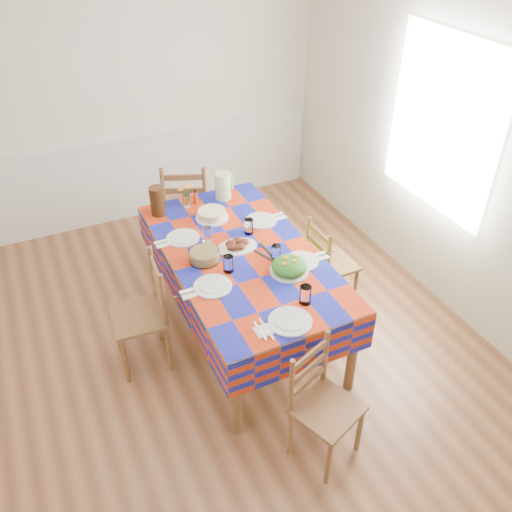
{
  "coord_description": "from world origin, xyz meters",
  "views": [
    {
      "loc": [
        -0.82,
        -2.75,
        3.17
      ],
      "look_at": [
        0.56,
        0.19,
        0.81
      ],
      "focal_mm": 38.0,
      "sensor_mm": 36.0,
      "label": 1
    }
  ],
  "objects_px": {
    "green_pitcher": "(223,186)",
    "tea_pitcher": "(157,201)",
    "chair_right": "(329,264)",
    "dining_table": "(242,262)",
    "chair_left": "(144,315)",
    "chair_far": "(187,209)",
    "chair_near": "(322,406)",
    "meat_platter": "(237,245)"
  },
  "relations": [
    {
      "from": "dining_table",
      "to": "green_pitcher",
      "type": "relative_size",
      "value": 8.35
    },
    {
      "from": "dining_table",
      "to": "chair_far",
      "type": "distance_m",
      "value": 1.28
    },
    {
      "from": "chair_near",
      "to": "tea_pitcher",
      "type": "bearing_deg",
      "value": 79.25
    },
    {
      "from": "chair_far",
      "to": "chair_left",
      "type": "relative_size",
      "value": 1.07
    },
    {
      "from": "dining_table",
      "to": "tea_pitcher",
      "type": "height_order",
      "value": "tea_pitcher"
    },
    {
      "from": "green_pitcher",
      "to": "tea_pitcher",
      "type": "bearing_deg",
      "value": -178.16
    },
    {
      "from": "green_pitcher",
      "to": "chair_right",
      "type": "height_order",
      "value": "green_pitcher"
    },
    {
      "from": "meat_platter",
      "to": "tea_pitcher",
      "type": "xyz_separation_m",
      "value": [
        -0.4,
        0.74,
        0.1
      ]
    },
    {
      "from": "dining_table",
      "to": "chair_right",
      "type": "distance_m",
      "value": 0.85
    },
    {
      "from": "meat_platter",
      "to": "chair_left",
      "type": "distance_m",
      "value": 0.87
    },
    {
      "from": "green_pitcher",
      "to": "chair_left",
      "type": "bearing_deg",
      "value": -139.96
    },
    {
      "from": "meat_platter",
      "to": "tea_pitcher",
      "type": "distance_m",
      "value": 0.85
    },
    {
      "from": "green_pitcher",
      "to": "chair_left",
      "type": "relative_size",
      "value": 0.26
    },
    {
      "from": "green_pitcher",
      "to": "chair_right",
      "type": "distance_m",
      "value": 1.14
    },
    {
      "from": "chair_left",
      "to": "chair_near",
      "type": "bearing_deg",
      "value": 35.98
    },
    {
      "from": "dining_table",
      "to": "chair_left",
      "type": "bearing_deg",
      "value": -179.78
    },
    {
      "from": "chair_far",
      "to": "chair_left",
      "type": "xyz_separation_m",
      "value": [
        -0.78,
        -1.26,
        -0.03
      ]
    },
    {
      "from": "dining_table",
      "to": "chair_near",
      "type": "xyz_separation_m",
      "value": [
        -0.01,
        -1.27,
        -0.26
      ]
    },
    {
      "from": "tea_pitcher",
      "to": "chair_near",
      "type": "height_order",
      "value": "tea_pitcher"
    },
    {
      "from": "chair_far",
      "to": "chair_left",
      "type": "height_order",
      "value": "chair_far"
    },
    {
      "from": "green_pitcher",
      "to": "tea_pitcher",
      "type": "xyz_separation_m",
      "value": [
        -0.6,
        -0.02,
        0.0
      ]
    },
    {
      "from": "green_pitcher",
      "to": "chair_near",
      "type": "xyz_separation_m",
      "value": [
        -0.21,
        -2.1,
        -0.47
      ]
    },
    {
      "from": "green_pitcher",
      "to": "chair_left",
      "type": "xyz_separation_m",
      "value": [
        -0.99,
        -0.83,
        -0.44
      ]
    },
    {
      "from": "dining_table",
      "to": "meat_platter",
      "type": "bearing_deg",
      "value": 94.07
    },
    {
      "from": "chair_far",
      "to": "chair_right",
      "type": "relative_size",
      "value": 1.18
    },
    {
      "from": "chair_far",
      "to": "chair_right",
      "type": "distance_m",
      "value": 1.51
    },
    {
      "from": "dining_table",
      "to": "green_pitcher",
      "type": "bearing_deg",
      "value": 76.87
    },
    {
      "from": "green_pitcher",
      "to": "chair_near",
      "type": "distance_m",
      "value": 2.16
    },
    {
      "from": "green_pitcher",
      "to": "chair_far",
      "type": "relative_size",
      "value": 0.24
    },
    {
      "from": "chair_near",
      "to": "chair_right",
      "type": "bearing_deg",
      "value": 35.83
    },
    {
      "from": "meat_platter",
      "to": "tea_pitcher",
      "type": "relative_size",
      "value": 1.28
    },
    {
      "from": "chair_left",
      "to": "chair_right",
      "type": "distance_m",
      "value": 1.6
    },
    {
      "from": "dining_table",
      "to": "chair_left",
      "type": "xyz_separation_m",
      "value": [
        -0.8,
        -0.0,
        -0.24
      ]
    },
    {
      "from": "meat_platter",
      "to": "green_pitcher",
      "type": "relative_size",
      "value": 1.33
    },
    {
      "from": "tea_pitcher",
      "to": "chair_right",
      "type": "xyz_separation_m",
      "value": [
        1.2,
        -0.81,
        -0.49
      ]
    },
    {
      "from": "dining_table",
      "to": "chair_left",
      "type": "height_order",
      "value": "chair_left"
    },
    {
      "from": "chair_near",
      "to": "chair_far",
      "type": "bearing_deg",
      "value": 68.75
    },
    {
      "from": "meat_platter",
      "to": "green_pitcher",
      "type": "distance_m",
      "value": 0.79
    },
    {
      "from": "dining_table",
      "to": "chair_left",
      "type": "distance_m",
      "value": 0.83
    },
    {
      "from": "chair_left",
      "to": "chair_right",
      "type": "height_order",
      "value": "chair_left"
    },
    {
      "from": "chair_near",
      "to": "chair_left",
      "type": "bearing_deg",
      "value": 100.55
    },
    {
      "from": "chair_left",
      "to": "dining_table",
      "type": "bearing_deg",
      "value": 94.35
    }
  ]
}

